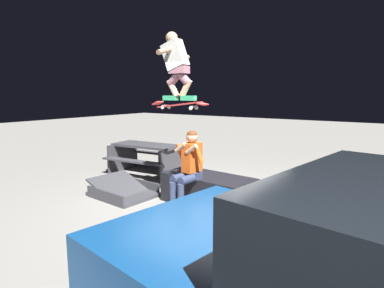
% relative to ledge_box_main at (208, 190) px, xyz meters
% --- Properties ---
extents(ground_plane, '(40.00, 40.00, 0.00)m').
position_rel_ledge_box_main_xyz_m(ground_plane, '(0.06, -0.00, -0.27)').
color(ground_plane, gray).
extents(ledge_box_main, '(1.72, 0.88, 0.54)m').
position_rel_ledge_box_main_xyz_m(ledge_box_main, '(0.00, 0.00, 0.00)').
color(ledge_box_main, black).
rests_on(ledge_box_main, ground).
extents(person_sitting_on_ledge, '(0.60, 0.77, 1.38)m').
position_rel_ledge_box_main_xyz_m(person_sitting_on_ledge, '(0.14, 0.42, 0.51)').
color(person_sitting_on_ledge, '#2D3856').
rests_on(person_sitting_on_ledge, ground).
extents(skateboard, '(1.03, 0.26, 0.13)m').
position_rel_ledge_box_main_xyz_m(skateboard, '(0.32, 0.41, 1.53)').
color(skateboard, '#B72D2D').
extents(skater_airborne, '(0.62, 0.89, 1.12)m').
position_rel_ledge_box_main_xyz_m(skater_airborne, '(0.37, 0.42, 2.22)').
color(skater_airborne, '#2D9E66').
extents(kicker_ramp, '(1.27, 1.07, 0.45)m').
position_rel_ledge_box_main_xyz_m(kicker_ramp, '(1.63, 0.49, -0.20)').
color(kicker_ramp, '#38383D').
rests_on(kicker_ramp, ground).
extents(picnic_table_back, '(1.81, 1.49, 0.75)m').
position_rel_ledge_box_main_xyz_m(picnic_table_back, '(2.46, -1.09, 0.23)').
color(picnic_table_back, '#38383D').
rests_on(picnic_table_back, ground).
extents(trash_bin, '(0.58, 0.58, 0.97)m').
position_rel_ledge_box_main_xyz_m(trash_bin, '(-2.50, 1.48, 0.22)').
color(trash_bin, '#47474C').
rests_on(trash_bin, ground).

